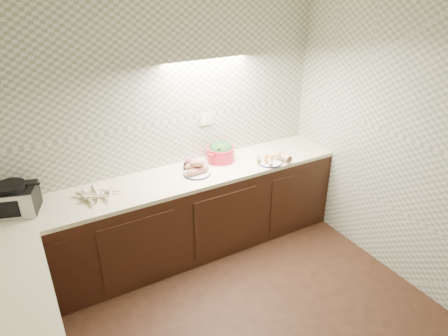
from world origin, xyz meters
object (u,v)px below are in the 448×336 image
toaster_oven (13,199)px  sweet_potato_plate (196,169)px  parsnip_pile (104,193)px  onion_bowl (190,165)px  veg_plate (274,158)px  dutch_oven (221,152)px

toaster_oven → sweet_potato_plate: 1.61m
parsnip_pile → onion_bowl: (0.90, 0.11, 0.01)m
sweet_potato_plate → veg_plate: 0.84m
parsnip_pile → sweet_potato_plate: 0.90m
sweet_potato_plate → onion_bowl: (0.00, 0.14, -0.01)m
toaster_oven → parsnip_pile: (0.71, -0.09, -0.09)m
onion_bowl → parsnip_pile: bearing=-172.9°
onion_bowl → veg_plate: bearing=-19.5°
toaster_oven → parsnip_pile: 0.72m
parsnip_pile → onion_bowl: size_ratio=2.45×
toaster_oven → onion_bowl: 1.61m
parsnip_pile → veg_plate: size_ratio=1.12×
toaster_oven → parsnip_pile: size_ratio=1.21×
veg_plate → dutch_oven: bearing=146.1°
toaster_oven → sweet_potato_plate: (1.60, -0.12, -0.07)m
onion_bowl → sweet_potato_plate: bearing=-91.0°
dutch_oven → toaster_oven: bearing=156.5°
parsnip_pile → dutch_oven: dutch_oven is taller
toaster_oven → onion_bowl: size_ratio=2.97×
toaster_oven → sweet_potato_plate: toaster_oven is taller
parsnip_pile → sweet_potato_plate: (0.90, -0.03, 0.03)m
onion_bowl → toaster_oven: bearing=-179.2°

